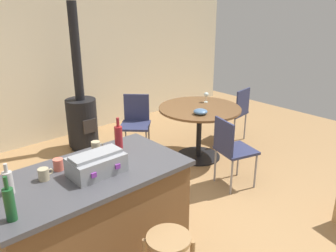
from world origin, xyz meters
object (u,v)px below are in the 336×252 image
Objects in this scene: cup_0 at (44,174)px; bottle_0 at (8,182)px; cup_2 at (96,147)px; serving_bowl at (200,112)px; cup_1 at (59,164)px; bottle_1 at (10,204)px; kitchen_island at (92,221)px; toolbox at (96,164)px; bottle_2 at (119,137)px; wine_glass at (206,95)px; folding_chair_far at (136,121)px; dining_table at (199,119)px; wood_stove at (82,115)px; folding_chair_left at (232,147)px; folding_chair_near at (235,110)px.

bottle_0 is at bearing -174.93° from cup_0.
serving_bowl is at bearing 13.91° from cup_2.
cup_2 is at bearing 15.57° from cup_0.
cup_1 reaches higher than cup_0.
bottle_1 is at bearing -150.70° from cup_2.
kitchen_island is 0.53m from toolbox.
wine_glass is (2.03, 0.81, -0.15)m from bottle_2.
kitchen_island is 13.38× the size of cup_0.
cup_2 is 1.83m from serving_bowl.
kitchen_island is at bearing -132.34° from cup_2.
serving_bowl is (2.14, 0.51, -0.16)m from cup_1.
folding_chair_far is 2.94× the size of bottle_1.
cup_2 is at bearing -166.09° from serving_bowl.
cup_2 is at bearing 10.65° from cup_1.
bottle_0 is (-0.59, 0.15, 0.01)m from toolbox.
bottle_1 is 1.01× the size of bottle_2.
dining_table is at bearing 21.70° from bottle_1.
cup_0 reaches higher than dining_table.
bottle_1 reaches higher than cup_2.
folding_chair_far reaches higher than serving_bowl.
bottle_0 is (-1.71, -2.19, 0.44)m from wood_stove.
folding_chair_far is 2.32m from toolbox.
cup_1 is 0.38m from cup_2.
wood_stove reaches higher than cup_1.
bottle_0 is 1.54× the size of wine_glass.
kitchen_island is at bearing -160.91° from serving_bowl.
cup_2 is (0.87, 0.49, -0.06)m from bottle_1.
bottle_2 is at bearing 175.76° from folding_chair_left.
dining_table is 2.76× the size of toolbox.
kitchen_island is 0.88m from bottle_1.
folding_chair_left is 2.10× the size of toolbox.
bottle_0 reaches higher than folding_chair_far.
folding_chair_left is at bearing -0.39° from cup_0.
toolbox is at bearing -120.26° from cup_2.
serving_bowl is at bearing 13.35° from cup_1.
folding_chair_far is 0.41× the size of wood_stove.
cup_0 is at bearing -166.03° from folding_chair_near.
folding_chair_left is at bearing -143.81° from folding_chair_near.
cup_0 is 1.02× the size of cup_2.
kitchen_island reaches higher than folding_chair_near.
serving_bowl is at bearing -62.02° from wood_stove.
wood_stove is at bearing 54.25° from bottle_1.
kitchen_island reaches higher than folding_chair_far.
dining_table is 3.86× the size of bottle_2.
cup_0 is 0.17m from cup_1.
kitchen_island is 0.73m from bottle_2.
folding_chair_near is 2.91× the size of bottle_1.
dining_table is 0.36m from serving_bowl.
bottle_1 is at bearing -165.67° from toolbox.
bottle_2 reaches higher than folding_chair_far.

